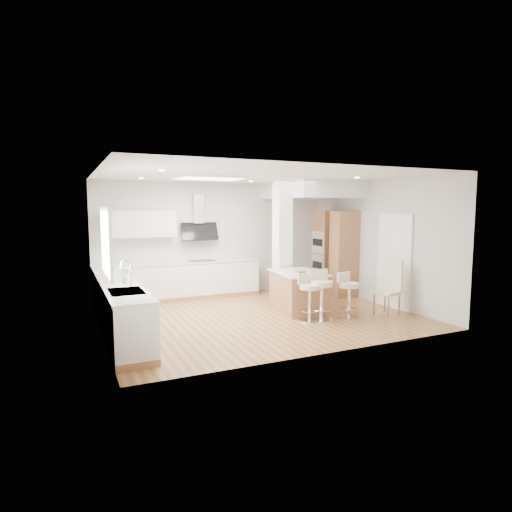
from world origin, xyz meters
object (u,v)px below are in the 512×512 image
peninsula (298,291)px  dining_chair (390,285)px  bar_stool_c (348,293)px  bar_stool_a (309,295)px  bar_stool_b (321,292)px

peninsula → dining_chair: size_ratio=1.28×
bar_stool_c → dining_chair: bearing=-21.0°
bar_stool_a → bar_stool_c: bar_stool_a is taller
peninsula → bar_stool_c: 1.11m
bar_stool_a → dining_chair: 1.80m
peninsula → dining_chair: bearing=-27.6°
bar_stool_a → bar_stool_c: (0.84, -0.11, -0.01)m
peninsula → bar_stool_c: size_ratio=1.62×
bar_stool_a → bar_stool_b: size_ratio=0.93×
dining_chair → bar_stool_c: bearing=160.9°
bar_stool_c → bar_stool_a: bearing=159.1°
bar_stool_b → dining_chair: (1.55, -0.18, 0.06)m
dining_chair → bar_stool_a: bearing=161.0°
bar_stool_a → bar_stool_b: (0.24, -0.05, 0.04)m
peninsula → bar_stool_b: (0.01, -0.87, 0.13)m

